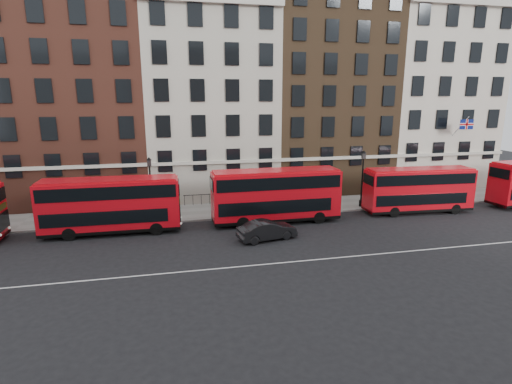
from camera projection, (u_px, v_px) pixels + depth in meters
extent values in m
plane|color=black|center=(242.00, 254.00, 26.75)|extent=(120.00, 120.00, 0.00)
cube|color=gray|center=(221.00, 210.00, 36.70)|extent=(80.00, 5.00, 0.15)
cube|color=gray|center=(225.00, 218.00, 34.33)|extent=(80.00, 0.30, 0.16)
cube|color=white|center=(248.00, 266.00, 24.85)|extent=(70.00, 0.12, 0.01)
cube|color=brown|center=(77.00, 89.00, 38.58)|extent=(12.80, 10.00, 22.00)
cube|color=#B1AC9C|center=(210.00, 104.00, 41.63)|extent=(12.80, 10.00, 19.00)
cube|color=brown|center=(325.00, 95.00, 44.08)|extent=(12.80, 10.00, 21.00)
cube|color=beige|center=(427.00, 99.00, 46.89)|extent=(12.80, 10.00, 20.00)
cube|color=beige|center=(470.00, 0.00, 39.67)|extent=(12.80, 0.50, 0.80)
cube|color=black|center=(3.00, 221.00, 28.85)|extent=(0.10, 2.12, 1.25)
cube|color=black|center=(1.00, 208.00, 28.61)|extent=(0.10, 1.83, 0.40)
cube|color=red|center=(111.00, 205.00, 30.30)|extent=(10.20, 2.57, 3.82)
cube|color=black|center=(113.00, 228.00, 30.72)|extent=(10.20, 2.61, 0.23)
cube|color=black|center=(108.00, 214.00, 30.40)|extent=(9.04, 2.63, 1.02)
cube|color=black|center=(110.00, 190.00, 30.02)|extent=(9.81, 2.64, 0.97)
cube|color=red|center=(109.00, 180.00, 29.84)|extent=(9.90, 2.37, 0.17)
cube|color=black|center=(180.00, 211.00, 31.48)|extent=(0.11, 2.13, 1.26)
cube|color=black|center=(179.00, 198.00, 31.24)|extent=(0.10, 1.84, 0.41)
cylinder|color=black|center=(156.00, 229.00, 30.33)|extent=(0.97, 0.29, 0.97)
cylinder|color=black|center=(157.00, 220.00, 32.39)|extent=(0.97, 0.29, 0.97)
cylinder|color=black|center=(69.00, 234.00, 29.11)|extent=(0.97, 0.29, 0.97)
cylinder|color=black|center=(76.00, 225.00, 31.18)|extent=(0.97, 0.29, 0.97)
cube|color=red|center=(276.00, 195.00, 33.01)|extent=(10.56, 2.54, 3.97)
cube|color=black|center=(276.00, 217.00, 33.45)|extent=(10.56, 2.58, 0.24)
cube|color=black|center=(272.00, 203.00, 33.11)|extent=(9.36, 2.62, 1.06)
cube|color=black|center=(276.00, 181.00, 32.73)|extent=(10.16, 2.62, 1.01)
cube|color=red|center=(276.00, 171.00, 32.54)|extent=(10.26, 2.34, 0.18)
cube|color=black|center=(335.00, 201.00, 34.33)|extent=(0.09, 2.21, 1.31)
cube|color=black|center=(336.00, 188.00, 34.08)|extent=(0.09, 1.91, 0.42)
cylinder|color=black|center=(319.00, 218.00, 33.10)|extent=(1.01, 0.28, 1.01)
cylinder|color=black|center=(310.00, 210.00, 35.24)|extent=(1.01, 0.28, 1.01)
cylinder|color=black|center=(243.00, 223.00, 31.73)|extent=(1.01, 0.28, 1.01)
cylinder|color=black|center=(238.00, 215.00, 33.87)|extent=(1.01, 0.28, 1.01)
cube|color=red|center=(419.00, 190.00, 35.85)|extent=(9.78, 2.83, 3.64)
cube|color=black|center=(417.00, 208.00, 36.25)|extent=(9.78, 2.87, 0.22)
cube|color=black|center=(415.00, 196.00, 35.96)|extent=(8.68, 2.84, 0.97)
cube|color=black|center=(420.00, 177.00, 35.59)|extent=(9.42, 2.88, 0.92)
cube|color=red|center=(421.00, 169.00, 35.42)|extent=(9.50, 2.63, 0.17)
cube|color=black|center=(466.00, 195.00, 36.79)|extent=(0.19, 2.03, 1.20)
cube|color=black|center=(468.00, 185.00, 36.56)|extent=(0.17, 1.75, 0.39)
cylinder|color=black|center=(455.00, 209.00, 35.75)|extent=(0.93, 0.31, 0.92)
cylinder|color=black|center=(441.00, 203.00, 37.73)|extent=(0.93, 0.31, 0.92)
cylinder|color=black|center=(394.00, 212.00, 34.82)|extent=(0.93, 0.31, 0.92)
cylinder|color=black|center=(383.00, 206.00, 36.80)|extent=(0.93, 0.31, 0.92)
cylinder|color=black|center=(503.00, 199.00, 39.09)|extent=(1.00, 0.37, 0.98)
imported|color=black|center=(267.00, 230.00, 29.30)|extent=(4.61, 2.40, 1.45)
cylinder|color=black|center=(151.00, 193.00, 33.24)|extent=(0.14, 0.14, 4.60)
cylinder|color=black|center=(153.00, 216.00, 33.71)|extent=(0.32, 0.32, 0.60)
cube|color=#262626|center=(149.00, 163.00, 32.65)|extent=(0.32, 0.32, 0.55)
cone|color=black|center=(149.00, 159.00, 32.57)|extent=(0.44, 0.44, 0.25)
cylinder|color=black|center=(362.00, 183.00, 37.29)|extent=(0.14, 0.14, 4.60)
cylinder|color=black|center=(361.00, 203.00, 37.76)|extent=(0.32, 0.32, 0.60)
cube|color=#262626|center=(364.00, 155.00, 36.70)|extent=(0.32, 0.32, 0.55)
cone|color=black|center=(364.00, 152.00, 36.61)|extent=(0.44, 0.44, 0.25)
cylinder|color=black|center=(463.00, 188.00, 39.75)|extent=(0.12, 0.12, 2.60)
cube|color=black|center=(466.00, 172.00, 39.24)|extent=(0.25, 0.30, 0.75)
sphere|color=red|center=(467.00, 170.00, 39.03)|extent=(0.14, 0.14, 0.14)
sphere|color=#0C9919|center=(467.00, 175.00, 39.13)|extent=(0.14, 0.14, 0.14)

